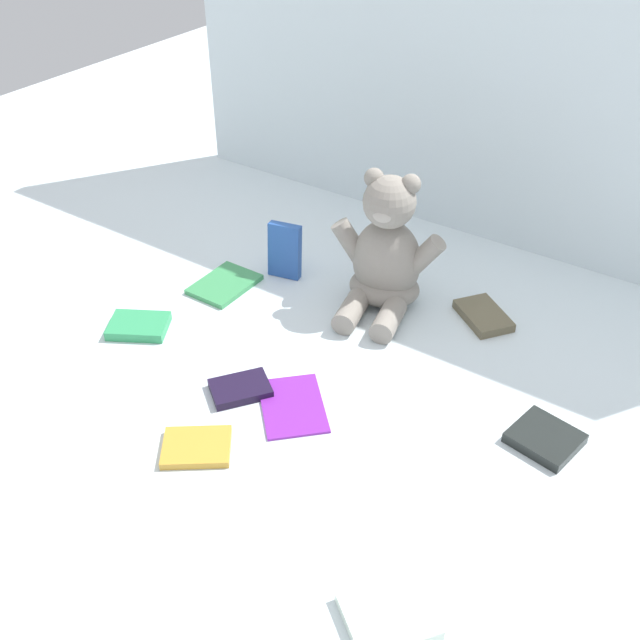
{
  "coord_description": "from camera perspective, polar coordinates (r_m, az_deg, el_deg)",
  "views": [
    {
      "loc": [
        0.55,
        -0.92,
        0.82
      ],
      "look_at": [
        -0.0,
        -0.1,
        0.1
      ],
      "focal_mm": 41.69,
      "sensor_mm": 36.0,
      "label": 1
    }
  ],
  "objects": [
    {
      "name": "backdrop_drape",
      "position": [
        1.57,
        12.79,
        18.41
      ],
      "size": [
        1.44,
        0.03,
        0.72
      ],
      "primitive_type": "cube",
      "color": "silver",
      "rests_on": "ground_plane"
    },
    {
      "name": "book_case_8",
      "position": [
        0.97,
        5.26,
        -21.65
      ],
      "size": [
        0.14,
        0.14,
        0.02
      ],
      "primitive_type": "cube",
      "rotation": [
        0.0,
        0.0,
        5.64
      ],
      "color": "white",
      "rests_on": "ground_plane"
    },
    {
      "name": "book_case_9",
      "position": [
        1.61,
        4.18,
        5.66
      ],
      "size": [
        0.11,
        0.1,
        0.02
      ],
      "primitive_type": "cube",
      "rotation": [
        0.0,
        0.0,
        4.52
      ],
      "color": "white",
      "rests_on": "ground_plane"
    },
    {
      "name": "book_case_5",
      "position": [
        1.2,
        16.88,
        -8.68
      ],
      "size": [
        0.11,
        0.11,
        0.02
      ],
      "primitive_type": "cube",
      "rotation": [
        0.0,
        0.0,
        1.38
      ],
      "color": "black",
      "rests_on": "ground_plane"
    },
    {
      "name": "book_case_2",
      "position": [
        1.21,
        -2.12,
        -6.52
      ],
      "size": [
        0.17,
        0.17,
        0.01
      ],
      "primitive_type": "cube",
      "rotation": [
        0.0,
        0.0,
        0.78
      ],
      "color": "purple",
      "rests_on": "ground_plane"
    },
    {
      "name": "teddy_bear",
      "position": [
        1.39,
        5.04,
        4.8
      ],
      "size": [
        0.22,
        0.21,
        0.27
      ],
      "rotation": [
        0.0,
        0.0,
        0.22
      ],
      "color": "gray",
      "rests_on": "ground_plane"
    },
    {
      "name": "book_case_7",
      "position": [
        1.24,
        -6.13,
        -5.27
      ],
      "size": [
        0.11,
        0.12,
        0.02
      ],
      "primitive_type": "cube",
      "rotation": [
        0.0,
        0.0,
        2.51
      ],
      "color": "black",
      "rests_on": "ground_plane"
    },
    {
      "name": "book_case_3",
      "position": [
        1.42,
        12.43,
        0.33
      ],
      "size": [
        0.13,
        0.12,
        0.02
      ],
      "primitive_type": "cube",
      "rotation": [
        0.0,
        0.0,
        4.07
      ],
      "color": "brown",
      "rests_on": "ground_plane"
    },
    {
      "name": "book_case_1",
      "position": [
        1.49,
        -2.72,
        5.34
      ],
      "size": [
        0.07,
        0.04,
        0.11
      ],
      "primitive_type": "cube",
      "rotation": [
        -0.08,
        0.0,
        0.22
      ],
      "color": "#2751A3",
      "rests_on": "ground_plane"
    },
    {
      "name": "ground_plane",
      "position": [
        1.35,
        2.55,
        -1.41
      ],
      "size": [
        3.2,
        3.2,
        0.0
      ],
      "primitive_type": "plane",
      "color": "silver"
    },
    {
      "name": "book_case_6",
      "position": [
        1.5,
        -7.24,
        2.79
      ],
      "size": [
        0.1,
        0.13,
        0.01
      ],
      "primitive_type": "cube",
      "rotation": [
        0.0,
        0.0,
        6.28
      ],
      "color": "#3C9354",
      "rests_on": "ground_plane"
    },
    {
      "name": "book_case_0",
      "position": [
        1.4,
        -13.75,
        -0.44
      ],
      "size": [
        0.13,
        0.12,
        0.02
      ],
      "primitive_type": "cube",
      "rotation": [
        0.0,
        0.0,
        5.23
      ],
      "color": "#329B5D",
      "rests_on": "ground_plane"
    },
    {
      "name": "book_case_4",
      "position": [
        1.15,
        -9.45,
        -9.6
      ],
      "size": [
        0.13,
        0.12,
        0.01
      ],
      "primitive_type": "cube",
      "rotation": [
        0.0,
        0.0,
        2.21
      ],
      "color": "gold",
      "rests_on": "ground_plane"
    }
  ]
}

